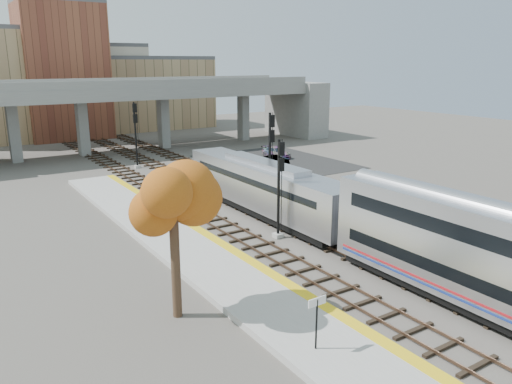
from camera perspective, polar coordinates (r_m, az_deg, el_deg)
ground at (r=30.71m, az=10.91°, el=-8.01°), size 160.00×160.00×0.00m
platform at (r=26.51m, az=-0.72°, el=-11.12°), size 4.50×60.00×0.35m
yellow_strip at (r=27.39m, az=2.69°, el=-9.82°), size 0.70×60.00×0.01m
tracks at (r=40.51m, az=-0.37°, el=-1.99°), size 10.70×95.00×0.25m
overpass at (r=70.03m, az=-12.20°, el=9.55°), size 54.00×12.00×9.50m
buildings_far at (r=89.40m, az=-19.60°, el=11.43°), size 43.00×21.00×20.60m
parking_lot at (r=60.10m, az=2.17°, el=3.48°), size 14.00×18.00×0.04m
locomotive at (r=38.67m, az=0.98°, el=0.58°), size 3.02×19.05×4.10m
signal_mast_near at (r=33.38m, az=2.66°, el=0.12°), size 0.60×0.64×6.79m
signal_mast_mid at (r=41.15m, az=1.63°, el=3.82°), size 0.60×0.64×7.72m
signal_mast_far at (r=57.51m, az=-13.58°, el=6.33°), size 0.60×0.64×7.40m
station_sign at (r=20.70m, az=6.97°, el=-13.50°), size 0.90×0.08×2.27m
tree at (r=22.61m, az=-9.49°, el=-1.24°), size 3.60×3.60×7.53m
car_a at (r=56.15m, az=-0.22°, el=3.36°), size 2.69×3.92×1.24m
car_b at (r=57.89m, az=2.13°, el=3.63°), size 2.67×3.56×1.12m
car_c at (r=62.70m, az=2.36°, el=4.56°), size 2.13×4.50×1.27m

